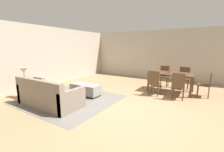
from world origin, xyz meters
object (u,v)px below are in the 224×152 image
Objects in this scene: dining_chair_near_right at (178,85)px; vase_centerpiece at (170,70)px; dining_chair_near_left at (154,82)px; table_lamp at (24,71)px; dining_chair_far_right at (184,77)px; dining_chair_far_left at (164,75)px; dining_chair_head_east at (207,83)px; dining_table at (171,75)px; couch at (49,96)px; ottoman_table at (86,89)px; side_table at (25,86)px.

dining_chair_near_right is 0.97m from vase_centerpiece.
dining_chair_near_left and dining_chair_near_right have the same top height.
dining_chair_far_right is (4.54, 4.29, -0.44)m from table_lamp.
dining_chair_far_left and dining_chair_head_east have the same top height.
dining_table is 1.78× the size of dining_chair_head_east.
ottoman_table is (0.28, 1.35, -0.05)m from couch.
side_table is at bearing 178.87° from couch.
dining_chair_head_east is 4.28× the size of vase_centerpiece.
dining_chair_far_left is 4.28× the size of vase_centerpiece.
table_lamp is 6.26m from dining_chair_far_right.
dining_chair_near_right and dining_chair_far_left have the same top height.
dining_chair_near_left is at bearing 35.32° from table_lamp.
dining_chair_far_left is 1.00× the size of dining_chair_far_right.
table_lamp is 0.57× the size of dining_chair_far_right.
table_lamp reaches higher than dining_chair_near_right.
dining_chair_near_right is 1.86m from dining_chair_far_left.
dining_chair_far_right is at bearing 64.89° from dining_table.
dining_chair_head_east is at bearing -27.18° from dining_chair_far_left.
couch is 5.33m from dining_chair_head_east.
side_table is 0.59× the size of dining_chair_near_left.
dining_chair_head_east is (1.66, -0.85, 0.00)m from dining_chair_far_left.
side_table is 5.40m from dining_table.
dining_chair_head_east is at bearing 44.71° from dining_chair_near_right.
table_lamp is (-0.00, 0.00, 0.52)m from side_table.
couch reaches higher than dining_table.
dining_chair_near_left reaches higher than ottoman_table.
table_lamp reaches higher than couch.
couch is at bearing -119.07° from dining_chair_far_left.
dining_chair_near_right is at bearing 23.68° from ottoman_table.
dining_table is at bearing 115.94° from dining_chair_near_right.
table_lamp is 0.57× the size of dining_chair_head_east.
dining_chair_far_right reaches higher than ottoman_table.
table_lamp reaches higher than side_table.
dining_chair_near_right reaches higher than couch.
dining_chair_near_left is (3.73, 2.65, -0.44)m from table_lamp.
side_table is 0.59× the size of dining_chair_far_left.
dining_chair_near_left is 1.00× the size of dining_chair_head_east.
dining_chair_far_left is 0.83m from dining_chair_far_right.
dining_chair_far_right is at bearing 43.40° from table_lamp.
dining_chair_far_right is (0.39, 0.83, -0.15)m from dining_table.
ottoman_table is at bearing -148.24° from dining_chair_near_left.
dining_table is at bearing 49.27° from vase_centerpiece.
couch is 3.89× the size of table_lamp.
side_table is 0.59× the size of dining_chair_far_right.
table_lamp is 5.68m from dining_chair_far_left.
ottoman_table is 3.24m from dining_chair_near_right.
side_table is 6.37m from dining_chair_head_east.
ottoman_table is 3.65m from dining_chair_far_left.
dining_chair_near_left is 1.83m from dining_chair_far_right.
table_lamp is 6.38m from dining_chair_head_east.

